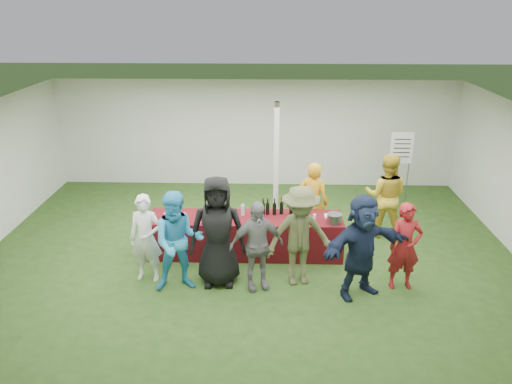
{
  "coord_description": "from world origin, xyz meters",
  "views": [
    {
      "loc": [
        0.38,
        -8.24,
        4.52
      ],
      "look_at": [
        0.13,
        0.18,
        1.25
      ],
      "focal_mm": 35.0,
      "sensor_mm": 36.0,
      "label": 1
    }
  ],
  "objects_px": {
    "serving_table": "(245,235)",
    "customer_5": "(361,246)",
    "customer_1": "(178,242)",
    "customer_2": "(218,232)",
    "customer_0": "(146,238)",
    "staff_back": "(386,196)",
    "wine_list_sign": "(401,154)",
    "dump_bucket": "(334,219)",
    "staff_pourer": "(313,202)",
    "customer_4": "(300,236)",
    "customer_6": "(405,247)",
    "customer_3": "(256,246)"
  },
  "relations": [
    {
      "from": "dump_bucket",
      "to": "staff_back",
      "type": "bearing_deg",
      "value": 43.74
    },
    {
      "from": "customer_0",
      "to": "staff_pourer",
      "type": "bearing_deg",
      "value": 33.03
    },
    {
      "from": "staff_back",
      "to": "customer_4",
      "type": "relative_size",
      "value": 0.99
    },
    {
      "from": "customer_1",
      "to": "staff_back",
      "type": "bearing_deg",
      "value": 18.39
    },
    {
      "from": "serving_table",
      "to": "customer_5",
      "type": "bearing_deg",
      "value": -35.06
    },
    {
      "from": "dump_bucket",
      "to": "customer_3",
      "type": "relative_size",
      "value": 0.17
    },
    {
      "from": "wine_list_sign",
      "to": "staff_pourer",
      "type": "height_order",
      "value": "wine_list_sign"
    },
    {
      "from": "customer_5",
      "to": "serving_table",
      "type": "bearing_deg",
      "value": 116.95
    },
    {
      "from": "dump_bucket",
      "to": "customer_1",
      "type": "bearing_deg",
      "value": -158.62
    },
    {
      "from": "wine_list_sign",
      "to": "customer_4",
      "type": "relative_size",
      "value": 1.03
    },
    {
      "from": "serving_table",
      "to": "customer_2",
      "type": "bearing_deg",
      "value": -110.9
    },
    {
      "from": "dump_bucket",
      "to": "customer_2",
      "type": "bearing_deg",
      "value": -157.69
    },
    {
      "from": "customer_4",
      "to": "wine_list_sign",
      "type": "bearing_deg",
      "value": 40.61
    },
    {
      "from": "customer_3",
      "to": "customer_5",
      "type": "bearing_deg",
      "value": -22.84
    },
    {
      "from": "wine_list_sign",
      "to": "customer_4",
      "type": "bearing_deg",
      "value": -126.12
    },
    {
      "from": "customer_1",
      "to": "customer_2",
      "type": "distance_m",
      "value": 0.66
    },
    {
      "from": "dump_bucket",
      "to": "customer_1",
      "type": "distance_m",
      "value": 2.83
    },
    {
      "from": "customer_2",
      "to": "customer_5",
      "type": "xyz_separation_m",
      "value": [
        2.31,
        -0.29,
        -0.08
      ]
    },
    {
      "from": "wine_list_sign",
      "to": "customer_5",
      "type": "bearing_deg",
      "value": -111.77
    },
    {
      "from": "wine_list_sign",
      "to": "customer_0",
      "type": "xyz_separation_m",
      "value": [
        -4.97,
        -3.24,
        -0.55
      ]
    },
    {
      "from": "wine_list_sign",
      "to": "dump_bucket",
      "type": "bearing_deg",
      "value": -124.89
    },
    {
      "from": "wine_list_sign",
      "to": "customer_1",
      "type": "distance_m",
      "value": 5.63
    },
    {
      "from": "staff_pourer",
      "to": "staff_back",
      "type": "height_order",
      "value": "staff_back"
    },
    {
      "from": "customer_2",
      "to": "customer_3",
      "type": "xyz_separation_m",
      "value": [
        0.64,
        -0.13,
        -0.18
      ]
    },
    {
      "from": "dump_bucket",
      "to": "wine_list_sign",
      "type": "bearing_deg",
      "value": 55.11
    },
    {
      "from": "customer_6",
      "to": "customer_3",
      "type": "bearing_deg",
      "value": 177.96
    },
    {
      "from": "customer_6",
      "to": "wine_list_sign",
      "type": "bearing_deg",
      "value": 74.4
    },
    {
      "from": "wine_list_sign",
      "to": "customer_2",
      "type": "relative_size",
      "value": 0.95
    },
    {
      "from": "customer_1",
      "to": "customer_5",
      "type": "relative_size",
      "value": 0.99
    },
    {
      "from": "wine_list_sign",
      "to": "staff_pourer",
      "type": "xyz_separation_m",
      "value": [
        -2.06,
        -1.67,
        -0.5
      ]
    },
    {
      "from": "customer_3",
      "to": "customer_5",
      "type": "height_order",
      "value": "customer_5"
    },
    {
      "from": "serving_table",
      "to": "customer_5",
      "type": "distance_m",
      "value": 2.39
    },
    {
      "from": "customer_2",
      "to": "customer_4",
      "type": "height_order",
      "value": "customer_2"
    },
    {
      "from": "staff_pourer",
      "to": "customer_1",
      "type": "bearing_deg",
      "value": 58.13
    },
    {
      "from": "staff_back",
      "to": "customer_5",
      "type": "relative_size",
      "value": 0.99
    },
    {
      "from": "customer_0",
      "to": "customer_4",
      "type": "xyz_separation_m",
      "value": [
        2.57,
        -0.05,
        0.1
      ]
    },
    {
      "from": "customer_5",
      "to": "wine_list_sign",
      "type": "bearing_deg",
      "value": 40.23
    },
    {
      "from": "wine_list_sign",
      "to": "customer_2",
      "type": "distance_m",
      "value": 5.02
    },
    {
      "from": "staff_back",
      "to": "customer_6",
      "type": "xyz_separation_m",
      "value": [
        -0.1,
        -1.98,
        -0.11
      ]
    },
    {
      "from": "serving_table",
      "to": "customer_6",
      "type": "height_order",
      "value": "customer_6"
    },
    {
      "from": "serving_table",
      "to": "staff_pourer",
      "type": "bearing_deg",
      "value": 24.99
    },
    {
      "from": "staff_pourer",
      "to": "customer_6",
      "type": "distance_m",
      "value": 2.18
    },
    {
      "from": "customer_0",
      "to": "customer_2",
      "type": "height_order",
      "value": "customer_2"
    },
    {
      "from": "customer_5",
      "to": "staff_pourer",
      "type": "bearing_deg",
      "value": 79.58
    },
    {
      "from": "serving_table",
      "to": "customer_0",
      "type": "distance_m",
      "value": 1.93
    },
    {
      "from": "customer_4",
      "to": "customer_6",
      "type": "distance_m",
      "value": 1.72
    },
    {
      "from": "customer_2",
      "to": "staff_back",
      "type": "bearing_deg",
      "value": 28.17
    },
    {
      "from": "staff_back",
      "to": "wine_list_sign",
      "type": "bearing_deg",
      "value": -97.16
    },
    {
      "from": "wine_list_sign",
      "to": "serving_table",
      "type": "bearing_deg",
      "value": -145.9
    },
    {
      "from": "dump_bucket",
      "to": "customer_4",
      "type": "height_order",
      "value": "customer_4"
    }
  ]
}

